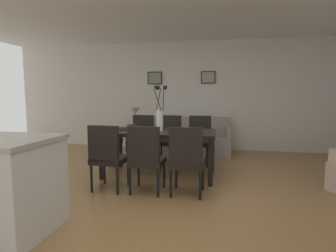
{
  "coord_description": "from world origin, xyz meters",
  "views": [
    {
      "loc": [
        0.8,
        -3.51,
        1.33
      ],
      "look_at": [
        -0.09,
        1.11,
        0.79
      ],
      "focal_mm": 29.46,
      "sensor_mm": 36.0,
      "label": 1
    }
  ],
  "objects_px": {
    "framed_picture_left": "(155,78)",
    "dining_chair_far_right": "(169,137)",
    "bowl_near_left": "(124,129)",
    "framed_picture_center": "(208,77)",
    "centerpiece_vase": "(160,113)",
    "table_lamp": "(135,113)",
    "dining_table": "(160,136)",
    "bowl_near_right": "(132,126)",
    "dining_chair_near_left": "(107,154)",
    "dining_chair_mid_left": "(187,158)",
    "sofa": "(188,141)",
    "side_table": "(135,140)",
    "dining_chair_near_right": "(142,136)",
    "dining_chair_far_left": "(146,156)",
    "potted_plant": "(115,141)",
    "dining_chair_mid_right": "(199,138)"
  },
  "relations": [
    {
      "from": "framed_picture_left",
      "to": "dining_chair_far_right",
      "type": "bearing_deg",
      "value": -66.65
    },
    {
      "from": "bowl_near_left",
      "to": "framed_picture_center",
      "type": "bearing_deg",
      "value": 65.07
    },
    {
      "from": "centerpiece_vase",
      "to": "table_lamp",
      "type": "relative_size",
      "value": 1.44
    },
    {
      "from": "bowl_near_left",
      "to": "framed_picture_left",
      "type": "distance_m",
      "value": 2.74
    },
    {
      "from": "dining_table",
      "to": "bowl_near_right",
      "type": "relative_size",
      "value": 10.59
    },
    {
      "from": "dining_chair_near_left",
      "to": "dining_chair_mid_left",
      "type": "height_order",
      "value": "same"
    },
    {
      "from": "centerpiece_vase",
      "to": "sofa",
      "type": "relative_size",
      "value": 0.39
    },
    {
      "from": "side_table",
      "to": "centerpiece_vase",
      "type": "bearing_deg",
      "value": -61.29
    },
    {
      "from": "dining_chair_near_left",
      "to": "dining_chair_near_right",
      "type": "xyz_separation_m",
      "value": [
        -0.01,
        1.69,
        0.0
      ]
    },
    {
      "from": "dining_chair_mid_left",
      "to": "bowl_near_left",
      "type": "relative_size",
      "value": 5.41
    },
    {
      "from": "dining_chair_near_right",
      "to": "table_lamp",
      "type": "xyz_separation_m",
      "value": [
        -0.45,
        1.01,
        0.38
      ]
    },
    {
      "from": "dining_chair_far_left",
      "to": "framed_picture_center",
      "type": "bearing_deg",
      "value": 78.6
    },
    {
      "from": "framed_picture_left",
      "to": "framed_picture_center",
      "type": "xyz_separation_m",
      "value": [
        1.31,
        0.0,
        0.0
      ]
    },
    {
      "from": "dining_chair_near_left",
      "to": "potted_plant",
      "type": "xyz_separation_m",
      "value": [
        -0.64,
        1.85,
        -0.14
      ]
    },
    {
      "from": "dining_chair_mid_left",
      "to": "framed_picture_left",
      "type": "distance_m",
      "value": 3.64
    },
    {
      "from": "bowl_near_left",
      "to": "sofa",
      "type": "xyz_separation_m",
      "value": [
        0.78,
        2.08,
        -0.5
      ]
    },
    {
      "from": "dining_chair_near_left",
      "to": "dining_chair_mid_right",
      "type": "relative_size",
      "value": 1.0
    },
    {
      "from": "sofa",
      "to": "table_lamp",
      "type": "distance_m",
      "value": 1.39
    },
    {
      "from": "potted_plant",
      "to": "bowl_near_right",
      "type": "bearing_deg",
      "value": -51.23
    },
    {
      "from": "bowl_near_left",
      "to": "potted_plant",
      "type": "height_order",
      "value": "bowl_near_left"
    },
    {
      "from": "table_lamp",
      "to": "framed_picture_center",
      "type": "xyz_separation_m",
      "value": [
        1.66,
        0.52,
        0.84
      ]
    },
    {
      "from": "framed_picture_center",
      "to": "potted_plant",
      "type": "bearing_deg",
      "value": -143.18
    },
    {
      "from": "framed_picture_center",
      "to": "dining_table",
      "type": "bearing_deg",
      "value": -105.43
    },
    {
      "from": "side_table",
      "to": "framed_picture_center",
      "type": "height_order",
      "value": "framed_picture_center"
    },
    {
      "from": "bowl_near_right",
      "to": "potted_plant",
      "type": "xyz_separation_m",
      "value": [
        -0.64,
        0.79,
        -0.41
      ]
    },
    {
      "from": "dining_chair_near_right",
      "to": "bowl_near_left",
      "type": "height_order",
      "value": "dining_chair_near_right"
    },
    {
      "from": "centerpiece_vase",
      "to": "framed_picture_left",
      "type": "relative_size",
      "value": 2.04
    },
    {
      "from": "framed_picture_center",
      "to": "dining_chair_mid_left",
      "type": "bearing_deg",
      "value": -91.82
    },
    {
      "from": "dining_chair_far_right",
      "to": "bowl_near_left",
      "type": "height_order",
      "value": "dining_chair_far_right"
    },
    {
      "from": "dining_chair_near_left",
      "to": "side_table",
      "type": "distance_m",
      "value": 2.75
    },
    {
      "from": "bowl_near_right",
      "to": "framed_picture_center",
      "type": "height_order",
      "value": "framed_picture_center"
    },
    {
      "from": "table_lamp",
      "to": "framed_picture_left",
      "type": "xyz_separation_m",
      "value": [
        0.36,
        0.52,
        0.84
      ]
    },
    {
      "from": "dining_chair_far_right",
      "to": "centerpiece_vase",
      "type": "distance_m",
      "value": 0.99
    },
    {
      "from": "dining_chair_mid_right",
      "to": "bowl_near_left",
      "type": "relative_size",
      "value": 5.41
    },
    {
      "from": "dining_chair_mid_left",
      "to": "dining_chair_near_left",
      "type": "bearing_deg",
      "value": -179.47
    },
    {
      "from": "dining_chair_near_left",
      "to": "table_lamp",
      "type": "xyz_separation_m",
      "value": [
        -0.47,
        2.7,
        0.38
      ]
    },
    {
      "from": "bowl_near_left",
      "to": "sofa",
      "type": "height_order",
      "value": "bowl_near_left"
    },
    {
      "from": "sofa",
      "to": "table_lamp",
      "type": "relative_size",
      "value": 3.74
    },
    {
      "from": "sofa",
      "to": "framed_picture_left",
      "type": "xyz_separation_m",
      "value": [
        -0.89,
        0.49,
        1.45
      ]
    },
    {
      "from": "dining_chair_near_right",
      "to": "centerpiece_vase",
      "type": "distance_m",
      "value": 1.13
    },
    {
      "from": "dining_chair_mid_left",
      "to": "bowl_near_left",
      "type": "xyz_separation_m",
      "value": [
        -1.09,
        0.64,
        0.27
      ]
    },
    {
      "from": "dining_table",
      "to": "framed_picture_center",
      "type": "height_order",
      "value": "framed_picture_center"
    },
    {
      "from": "dining_table",
      "to": "dining_chair_mid_right",
      "type": "height_order",
      "value": "dining_chair_mid_right"
    },
    {
      "from": "centerpiece_vase",
      "to": "table_lamp",
      "type": "distance_m",
      "value": 2.11
    },
    {
      "from": "dining_chair_far_right",
      "to": "framed_picture_left",
      "type": "height_order",
      "value": "framed_picture_left"
    },
    {
      "from": "dining_chair_mid_left",
      "to": "table_lamp",
      "type": "bearing_deg",
      "value": 120.11
    },
    {
      "from": "dining_chair_far_left",
      "to": "dining_chair_mid_right",
      "type": "relative_size",
      "value": 1.0
    },
    {
      "from": "dining_chair_near_right",
      "to": "bowl_near_right",
      "type": "distance_m",
      "value": 0.69
    },
    {
      "from": "bowl_near_right",
      "to": "table_lamp",
      "type": "distance_m",
      "value": 1.71
    },
    {
      "from": "dining_chair_mid_right",
      "to": "side_table",
      "type": "xyz_separation_m",
      "value": [
        -1.58,
        0.96,
        -0.25
      ]
    }
  ]
}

